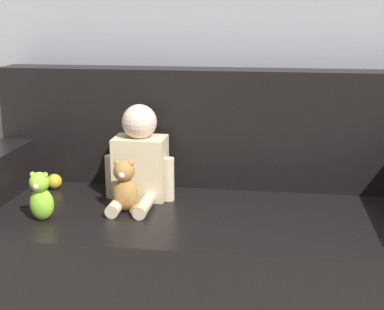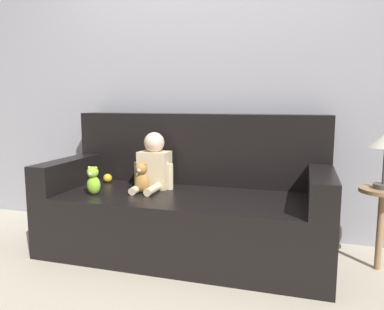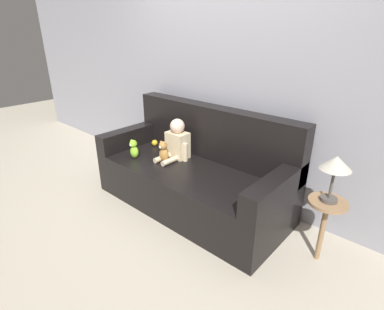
{
  "view_description": "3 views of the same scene",
  "coord_description": "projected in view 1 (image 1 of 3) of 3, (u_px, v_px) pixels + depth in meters",
  "views": [
    {
      "loc": [
        0.28,
        -2.11,
        1.25
      ],
      "look_at": [
        -0.01,
        -0.11,
        0.7
      ],
      "focal_mm": 50.0,
      "sensor_mm": 36.0,
      "label": 1
    },
    {
      "loc": [
        0.79,
        -2.47,
        1.08
      ],
      "look_at": [
        0.05,
        0.01,
        0.71
      ],
      "focal_mm": 35.0,
      "sensor_mm": 36.0,
      "label": 2
    },
    {
      "loc": [
        1.8,
        -1.99,
        1.72
      ],
      "look_at": [
        0.03,
        -0.01,
        0.58
      ],
      "focal_mm": 28.0,
      "sensor_mm": 36.0,
      "label": 3
    }
  ],
  "objects": [
    {
      "name": "plush_toy_side",
      "position": [
        41.0,
        196.0,
        2.11
      ],
      "size": [
        0.1,
        0.09,
        0.2
      ],
      "color": "#8CD133",
      "rests_on": "couch"
    },
    {
      "name": "person_baby",
      "position": [
        140.0,
        161.0,
        2.34
      ],
      "size": [
        0.31,
        0.36,
        0.42
      ],
      "color": "beige",
      "rests_on": "couch"
    },
    {
      "name": "ground_plane",
      "position": [
        198.0,
        300.0,
        2.38
      ],
      "size": [
        12.0,
        12.0,
        0.0
      ],
      "primitive_type": "plane",
      "color": "#B7AD99"
    },
    {
      "name": "toy_ball",
      "position": [
        54.0,
        181.0,
        2.5
      ],
      "size": [
        0.07,
        0.07,
        0.07
      ],
      "color": "gold",
      "rests_on": "couch"
    },
    {
      "name": "teddy_bear_brown",
      "position": [
        125.0,
        188.0,
        2.2
      ],
      "size": [
        0.13,
        0.1,
        0.22
      ],
      "color": "#AD7A3D",
      "rests_on": "couch"
    },
    {
      "name": "couch",
      "position": [
        201.0,
        224.0,
        2.36
      ],
      "size": [
        1.99,
        0.87,
        0.99
      ],
      "color": "black",
      "rests_on": "ground_plane"
    }
  ]
}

